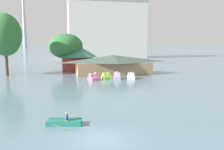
# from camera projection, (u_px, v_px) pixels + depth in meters

# --- Properties ---
(ground_plane) EXTENTS (2000.00, 2000.00, 0.00)m
(ground_plane) POSITION_uv_depth(u_px,v_px,m) (101.00, 139.00, 18.01)
(ground_plane) COLOR slate
(rowboat_with_rower) EXTENTS (3.22, 3.08, 1.19)m
(rowboat_with_rower) POSITION_uv_depth(u_px,v_px,m) (64.00, 122.00, 21.09)
(rowboat_with_rower) COLOR #237A6B
(rowboat_with_rower) RESTS_ON ground
(pedal_boat_pink) EXTENTS (2.05, 2.76, 1.65)m
(pedal_boat_pink) POSITION_uv_depth(u_px,v_px,m) (93.00, 77.00, 46.76)
(pedal_boat_pink) COLOR pink
(pedal_boat_pink) RESTS_ON ground
(pedal_boat_lime) EXTENTS (1.85, 2.41, 1.46)m
(pedal_boat_lime) POSITION_uv_depth(u_px,v_px,m) (107.00, 76.00, 48.14)
(pedal_boat_lime) COLOR #8CCC3F
(pedal_boat_lime) RESTS_ON ground
(pedal_boat_lavender) EXTENTS (2.10, 3.10, 1.67)m
(pedal_boat_lavender) POSITION_uv_depth(u_px,v_px,m) (117.00, 77.00, 47.99)
(pedal_boat_lavender) COLOR #B299D8
(pedal_boat_lavender) RESTS_ON ground
(pedal_boat_white) EXTENTS (2.21, 2.96, 1.56)m
(pedal_boat_white) POSITION_uv_depth(u_px,v_px,m) (131.00, 76.00, 48.27)
(pedal_boat_white) COLOR white
(pedal_boat_white) RESTS_ON ground
(boathouse) EXTENTS (18.10, 6.78, 4.45)m
(boathouse) POSITION_uv_depth(u_px,v_px,m) (114.00, 64.00, 54.51)
(boathouse) COLOR #9E7F5B
(boathouse) RESTS_ON ground
(green_roof_pavilion) EXTENTS (10.37, 10.37, 7.41)m
(green_roof_pavilion) POSITION_uv_depth(u_px,v_px,m) (77.00, 56.00, 62.58)
(green_roof_pavilion) COLOR #993328
(green_roof_pavilion) RESTS_ON ground
(shoreline_tree_tall_left) EXTENTS (7.13, 7.13, 13.64)m
(shoreline_tree_tall_left) POSITION_uv_depth(u_px,v_px,m) (5.00, 35.00, 52.20)
(shoreline_tree_tall_left) COLOR brown
(shoreline_tree_tall_left) RESTS_ON ground
(shoreline_tree_mid) EXTENTS (8.87, 8.87, 9.63)m
(shoreline_tree_mid) POSITION_uv_depth(u_px,v_px,m) (66.00, 46.00, 61.90)
(shoreline_tree_mid) COLOR brown
(shoreline_tree_mid) RESTS_ON ground
(background_building_block) EXTENTS (36.16, 14.31, 26.50)m
(background_building_block) POSITION_uv_depth(u_px,v_px,m) (107.00, 30.00, 112.08)
(background_building_block) COLOR silver
(background_building_block) RESTS_ON ground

